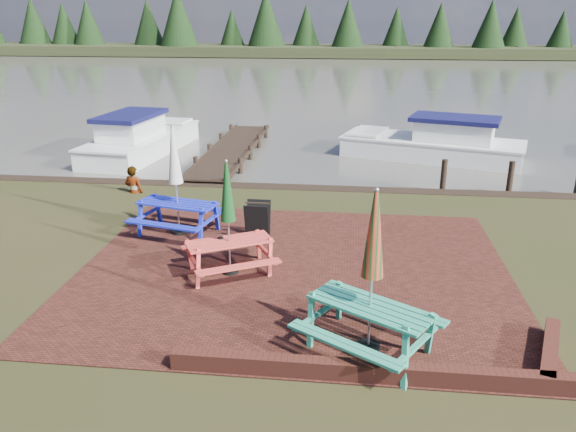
% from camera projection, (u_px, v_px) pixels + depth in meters
% --- Properties ---
extents(ground, '(120.00, 120.00, 0.00)m').
position_uv_depth(ground, '(288.00, 293.00, 10.92)').
color(ground, black).
rests_on(ground, ground).
extents(paving, '(9.00, 7.50, 0.02)m').
position_uv_depth(paving, '(294.00, 271.00, 11.85)').
color(paving, '#361811').
rests_on(paving, ground).
extents(brick_wall, '(6.21, 1.79, 0.30)m').
position_uv_depth(brick_wall, '(413.00, 367.00, 8.38)').
color(brick_wall, '#4C1E16').
rests_on(brick_wall, ground).
extents(water, '(120.00, 60.00, 0.02)m').
position_uv_depth(water, '(339.00, 80.00, 45.47)').
color(water, '#4B4740').
rests_on(water, ground).
extents(far_treeline, '(120.00, 10.00, 8.10)m').
position_uv_depth(far_treeline, '(346.00, 28.00, 71.44)').
color(far_treeline, black).
rests_on(far_treeline, ground).
extents(picnic_table_teal, '(2.58, 2.51, 2.72)m').
position_uv_depth(picnic_table_teal, '(371.00, 298.00, 8.74)').
color(picnic_table_teal, teal).
rests_on(picnic_table_teal, ground).
extents(picnic_table_red, '(2.26, 2.18, 2.42)m').
position_uv_depth(picnic_table_red, '(229.00, 236.00, 11.47)').
color(picnic_table_red, '#E04139').
rests_on(picnic_table_red, ground).
extents(picnic_table_blue, '(2.27, 2.11, 2.67)m').
position_uv_depth(picnic_table_blue, '(177.00, 198.00, 13.55)').
color(picnic_table_blue, '#1A26C5').
rests_on(picnic_table_blue, ground).
extents(chalkboard, '(0.58, 0.55, 0.92)m').
position_uv_depth(chalkboard, '(258.00, 220.00, 13.37)').
color(chalkboard, black).
rests_on(chalkboard, ground).
extents(jetty, '(1.76, 9.08, 1.00)m').
position_uv_depth(jetty, '(231.00, 150.00, 21.78)').
color(jetty, black).
rests_on(jetty, ground).
extents(boat_jetty, '(2.99, 6.76, 1.90)m').
position_uv_depth(boat_jetty, '(140.00, 140.00, 22.24)').
color(boat_jetty, white).
rests_on(boat_jetty, ground).
extents(boat_near, '(7.17, 4.24, 1.83)m').
position_uv_depth(boat_near, '(435.00, 145.00, 21.54)').
color(boat_near, white).
rests_on(boat_near, ground).
extents(person, '(0.66, 0.50, 1.63)m').
position_uv_depth(person, '(132.00, 167.00, 16.75)').
color(person, gray).
rests_on(person, ground).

